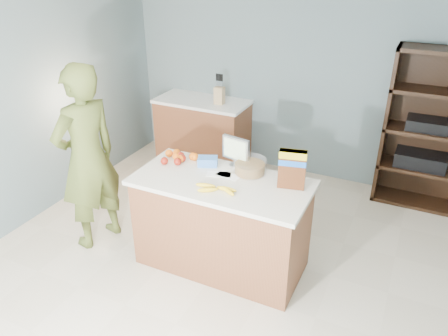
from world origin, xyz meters
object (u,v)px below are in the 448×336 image
at_px(shelving_unit, 426,133).
at_px(cereal_box, 292,167).
at_px(counter_peninsula, 222,227).
at_px(tv, 236,150).
at_px(person, 87,159).

height_order(shelving_unit, cereal_box, shelving_unit).
relative_size(counter_peninsula, shelving_unit, 0.87).
bearing_deg(tv, cereal_box, -16.22).
relative_size(shelving_unit, person, 0.98).
distance_m(counter_peninsula, person, 1.43).
height_order(counter_peninsula, cereal_box, cereal_box).
xyz_separation_m(tv, cereal_box, (0.59, -0.17, 0.04)).
relative_size(counter_peninsula, tv, 5.53).
distance_m(shelving_unit, person, 3.64).
xyz_separation_m(shelving_unit, person, (-2.87, -2.24, 0.05)).
relative_size(person, tv, 6.51).
distance_m(person, tv, 1.42).
distance_m(shelving_unit, cereal_box, 2.15).
height_order(shelving_unit, tv, shelving_unit).
bearing_deg(tv, person, -158.97).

